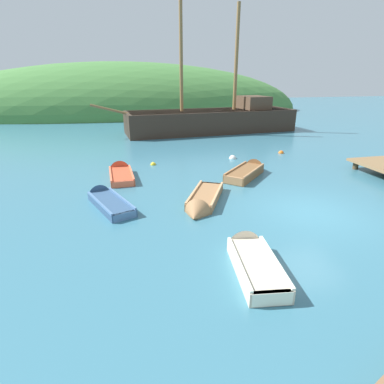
{
  "coord_description": "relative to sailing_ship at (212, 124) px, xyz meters",
  "views": [
    {
      "loc": [
        -6.52,
        -8.9,
        4.6
      ],
      "look_at": [
        -3.92,
        2.32,
        0.25
      ],
      "focal_mm": 28.58,
      "sensor_mm": 36.0,
      "label": 1
    }
  ],
  "objects": [
    {
      "name": "rowboat_far",
      "position": [
        -1.93,
        -12.79,
        -0.57
      ],
      "size": [
        3.09,
        3.15,
        0.97
      ],
      "rotation": [
        0.0,
        0.0,
        0.8
      ],
      "color": "brown",
      "rests_on": "ground"
    },
    {
      "name": "shore_hill",
      "position": [
        -7.29,
        17.45,
        -0.71
      ],
      "size": [
        49.89,
        19.02,
        13.0
      ],
      "primitive_type": "ellipsoid",
      "color": "#477F3D",
      "rests_on": "ground"
    },
    {
      "name": "rowboat_near_dock",
      "position": [
        -5.14,
        -16.01,
        -0.62
      ],
      "size": [
        2.41,
        3.46,
        0.96
      ],
      "rotation": [
        0.0,
        0.0,
        4.24
      ],
      "color": "#9E7047",
      "rests_on": "ground"
    },
    {
      "name": "sailing_ship",
      "position": [
        0.0,
        0.0,
        0.0
      ],
      "size": [
        17.55,
        5.32,
        11.97
      ],
      "rotation": [
        0.0,
        0.0,
        3.23
      ],
      "color": "#38281E",
      "rests_on": "ground"
    },
    {
      "name": "rowboat_outer_right",
      "position": [
        -8.15,
        -11.51,
        -0.62
      ],
      "size": [
        1.19,
        3.18,
        1.01
      ],
      "rotation": [
        0.0,
        0.0,
        1.62
      ],
      "color": "#C64C2D",
      "rests_on": "ground"
    },
    {
      "name": "rowboat_outer_left",
      "position": [
        -8.74,
        -15.0,
        -0.62
      ],
      "size": [
        2.05,
        3.38,
        0.89
      ],
      "rotation": [
        0.0,
        0.0,
        1.95
      ],
      "color": "#335175",
      "rests_on": "ground"
    },
    {
      "name": "buoy_orange",
      "position": [
        1.98,
        -8.92,
        -0.71
      ],
      "size": [
        0.35,
        0.35,
        0.35
      ],
      "primitive_type": "sphere",
      "color": "orange",
      "rests_on": "ground"
    },
    {
      "name": "rowboat_center",
      "position": [
        -4.91,
        -20.11,
        -0.58
      ],
      "size": [
        1.35,
        3.05,
        0.94
      ],
      "rotation": [
        0.0,
        0.0,
        1.44
      ],
      "color": "beige",
      "rests_on": "ground"
    },
    {
      "name": "buoy_white",
      "position": [
        -1.55,
        -9.55,
        -0.71
      ],
      "size": [
        0.42,
        0.42,
        0.42
      ],
      "primitive_type": "sphere",
      "color": "white",
      "rests_on": "ground"
    },
    {
      "name": "buoy_yellow",
      "position": [
        -6.36,
        -9.86,
        -0.71
      ],
      "size": [
        0.31,
        0.31,
        0.31
      ],
      "primitive_type": "sphere",
      "color": "yellow",
      "rests_on": "ground"
    },
    {
      "name": "ground_plane",
      "position": [
        -1.45,
        -17.52,
        -0.71
      ],
      "size": [
        120.0,
        120.0,
        0.0
      ],
      "primitive_type": "plane",
      "color": "teal"
    }
  ]
}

